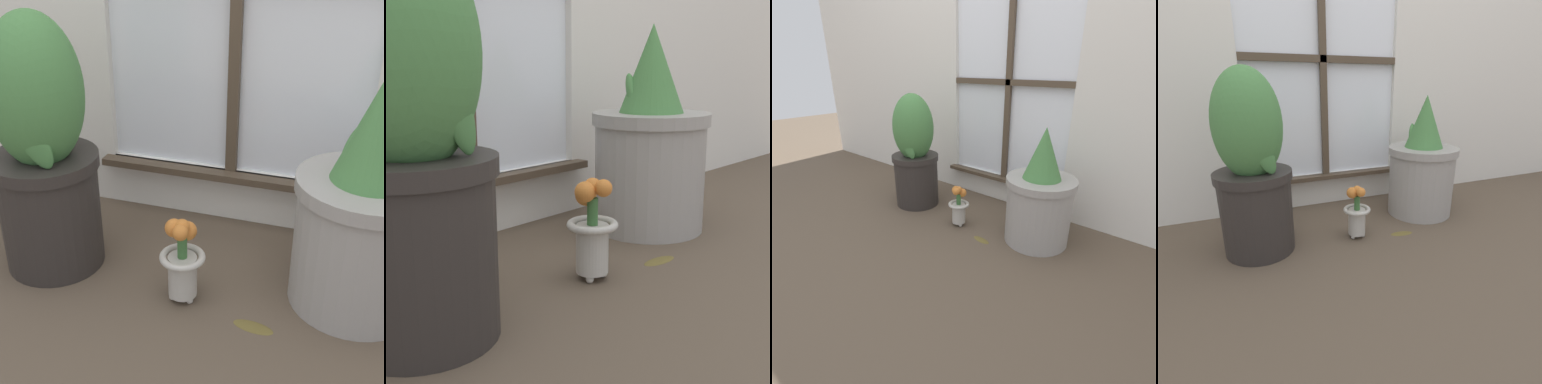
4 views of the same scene
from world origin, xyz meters
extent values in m
plane|color=brown|center=(0.00, 0.00, 0.00)|extent=(10.00, 10.00, 0.00)
cube|color=silver|center=(0.00, 0.64, 0.09)|extent=(0.86, 0.05, 0.19)
cube|color=white|center=(0.00, 0.66, 0.81)|extent=(0.86, 0.02, 1.26)
cube|color=#4C3D2D|center=(0.00, 0.63, 0.81)|extent=(0.04, 0.02, 1.26)
cube|color=#4C3D2D|center=(0.00, 0.63, 0.81)|extent=(0.86, 0.02, 0.04)
cube|color=#4C3D2D|center=(0.00, 0.60, 0.17)|extent=(0.92, 0.06, 0.02)
cylinder|color=#2D2826|center=(-0.44, 0.20, 0.18)|extent=(0.29, 0.29, 0.36)
cylinder|color=#2D2826|center=(-0.44, 0.20, 0.34)|extent=(0.31, 0.31, 0.04)
cylinder|color=#38281E|center=(-0.44, 0.20, 0.35)|extent=(0.27, 0.27, 0.01)
ellipsoid|color=#477F42|center=(-0.44, 0.20, 0.54)|extent=(0.27, 0.27, 0.43)
ellipsoid|color=#477F42|center=(-0.41, 0.11, 0.46)|extent=(0.15, 0.08, 0.22)
cylinder|color=#9E9993|center=(0.44, 0.29, 0.19)|extent=(0.35, 0.35, 0.37)
cylinder|color=#9E9993|center=(0.44, 0.29, 0.35)|extent=(0.37, 0.37, 0.04)
cylinder|color=#38281E|center=(0.44, 0.29, 0.37)|extent=(0.32, 0.32, 0.01)
cone|color=#477F42|center=(0.44, 0.29, 0.50)|extent=(0.20, 0.20, 0.27)
ellipsoid|color=#477F42|center=(0.39, 0.33, 0.44)|extent=(0.08, 0.10, 0.13)
sphere|color=#BCB7AD|center=(-0.01, 0.17, 0.01)|extent=(0.02, 0.02, 0.02)
sphere|color=#BCB7AD|center=(-0.03, 0.13, 0.01)|extent=(0.02, 0.02, 0.02)
sphere|color=#BCB7AD|center=(0.02, 0.13, 0.01)|extent=(0.02, 0.02, 0.02)
cylinder|color=#BCB7AD|center=(-0.01, 0.14, 0.08)|extent=(0.08, 0.08, 0.12)
torus|color=#BCB7AD|center=(-0.01, 0.14, 0.14)|extent=(0.13, 0.13, 0.02)
cylinder|color=#386633|center=(-0.01, 0.14, 0.17)|extent=(0.03, 0.03, 0.07)
sphere|color=orange|center=(-0.01, 0.14, 0.23)|extent=(0.04, 0.04, 0.04)
sphere|color=orange|center=(0.00, 0.17, 0.21)|extent=(0.05, 0.05, 0.05)
sphere|color=orange|center=(-0.03, 0.15, 0.22)|extent=(0.05, 0.05, 0.05)
sphere|color=orange|center=(0.00, 0.11, 0.23)|extent=(0.04, 0.04, 0.04)
ellipsoid|color=brown|center=(0.21, 0.09, 0.00)|extent=(0.11, 0.06, 0.01)
camera|label=1|loc=(0.40, -0.98, 0.96)|focal=50.00mm
camera|label=2|loc=(-0.94, -0.67, 0.52)|focal=50.00mm
camera|label=3|loc=(1.06, -1.09, 0.92)|focal=28.00mm
camera|label=4|loc=(-0.51, -1.03, 0.68)|focal=28.00mm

